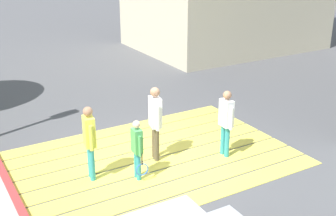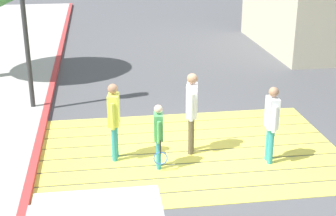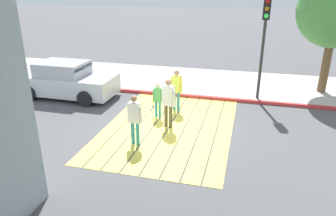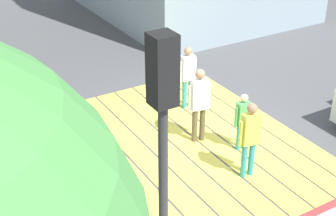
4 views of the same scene
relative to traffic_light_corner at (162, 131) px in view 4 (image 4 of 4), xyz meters
The scene contains 7 objects.
ground_plane 5.57m from the traffic_light_corner, 40.00° to the right, with size 120.00×120.00×0.00m, color #4C4C4F.
crosswalk_stripes 5.57m from the traffic_light_corner, 40.00° to the right, with size 6.40×4.35×0.01m.
traffic_light_corner is the anchor object (origin of this frame).
pedestrian_adult_lead 6.63m from the traffic_light_corner, 36.04° to the right, with size 0.23×0.48×1.63m.
pedestrian_adult_trailing 4.24m from the traffic_light_corner, 57.72° to the right, with size 0.26×0.48×1.65m.
pedestrian_adult_side 5.11m from the traffic_light_corner, 40.15° to the right, with size 0.31×0.50×1.77m.
pedestrian_child_with_racket 5.14m from the traffic_light_corner, 52.28° to the right, with size 0.29×0.42×1.35m.
Camera 4 is at (-7.83, 5.47, 6.00)m, focal length 52.91 mm.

